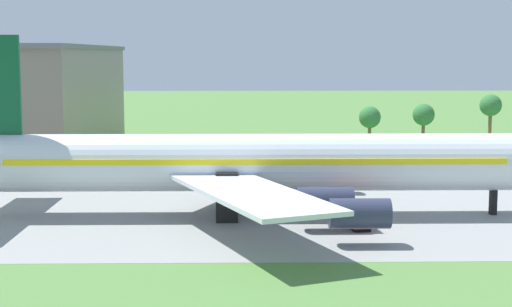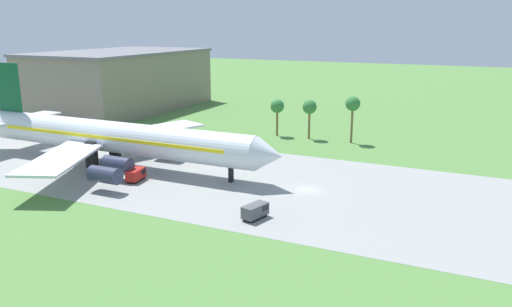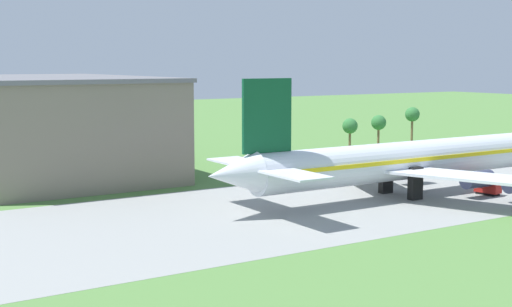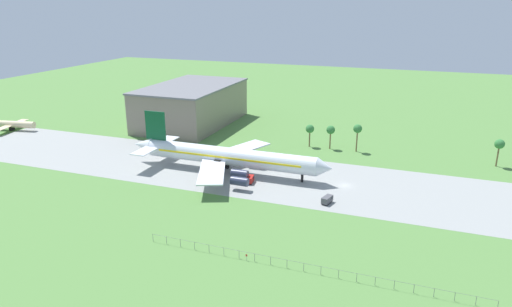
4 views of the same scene
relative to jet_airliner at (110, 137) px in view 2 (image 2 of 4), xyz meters
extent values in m
plane|color=#517F3D|center=(42.71, 1.69, -6.03)|extent=(600.00, 600.00, 0.00)
cube|color=gray|center=(42.71, 1.69, -6.02)|extent=(320.00, 44.00, 0.02)
cylinder|color=silver|center=(1.30, 0.00, 0.05)|extent=(64.30, 6.45, 6.45)
cone|color=silver|center=(36.03, 0.00, 0.05)|extent=(5.16, 6.32, 6.32)
cube|color=yellow|center=(1.30, 0.00, 0.54)|extent=(54.65, 6.57, 0.64)
cube|color=#0F4C2D|center=(-28.91, 0.00, 8.76)|extent=(8.38, 0.50, 10.96)
cube|color=silver|center=(-29.23, 0.00, 1.02)|extent=(5.80, 25.78, 0.30)
cube|color=silver|center=(0.35, -12.84, -1.07)|extent=(17.39, 26.95, 0.44)
cube|color=silver|center=(0.35, 12.84, -1.07)|extent=(17.39, 26.95, 0.44)
cylinder|color=#2D334C|center=(8.29, -7.74, -2.92)|extent=(5.80, 2.90, 2.90)
cylinder|color=#2D334C|center=(10.89, -14.18, -2.92)|extent=(5.80, 2.90, 2.90)
cylinder|color=#2D334C|center=(8.29, 7.74, -2.92)|extent=(5.80, 2.90, 2.90)
cylinder|color=#2D334C|center=(10.89, 14.18, -2.92)|extent=(5.80, 2.90, 2.90)
cube|color=black|center=(28.31, 0.00, -3.31)|extent=(0.70, 0.90, 5.44)
cube|color=black|center=(-1.91, -3.55, -3.31)|extent=(2.40, 1.20, 5.44)
cube|color=black|center=(-1.91, 3.55, -3.31)|extent=(2.40, 1.20, 5.44)
cube|color=black|center=(11.84, -7.01, -5.83)|extent=(2.26, 3.80, 0.40)
cube|color=#B21E19|center=(11.84, -7.01, -4.67)|extent=(2.54, 4.45, 1.92)
cube|color=black|center=(11.68, -5.85, -4.38)|extent=(2.22, 1.74, 0.90)
cube|color=black|center=(40.02, -14.51, -5.83)|extent=(2.70, 4.08, 0.40)
cube|color=#4C4C51|center=(40.02, -14.51, -4.70)|extent=(3.07, 4.77, 1.85)
cube|color=black|center=(40.33, -13.33, -4.43)|extent=(2.37, 2.02, 0.90)
cube|color=slate|center=(-44.47, 58.11, 3.45)|extent=(36.00, 60.00, 18.95)
cube|color=slate|center=(-44.47, 58.11, 13.32)|extent=(36.72, 61.20, 0.80)
cylinder|color=brown|center=(40.68, 40.64, -1.42)|extent=(0.56, 0.56, 9.21)
sphere|color=#337538|center=(40.68, 40.64, 3.78)|extent=(3.60, 3.60, 3.60)
cylinder|color=brown|center=(29.64, 40.64, -2.19)|extent=(0.56, 0.56, 7.67)
sphere|color=#337538|center=(29.64, 40.64, 2.24)|extent=(3.60, 3.60, 3.60)
cylinder|color=brown|center=(20.78, 40.64, -2.39)|extent=(0.56, 0.56, 7.27)
sphere|color=#337538|center=(20.78, 40.64, 1.84)|extent=(3.60, 3.60, 3.60)
camera|label=1|loc=(-0.39, -87.14, 12.16)|focal=55.00mm
camera|label=2|loc=(69.85, -78.67, 22.66)|focal=35.00mm
camera|label=3|loc=(-86.16, -87.58, 16.55)|focal=50.00mm
camera|label=4|loc=(63.88, -142.33, 52.46)|focal=32.00mm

